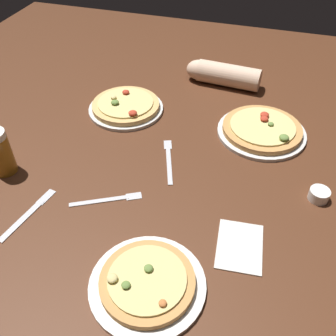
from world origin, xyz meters
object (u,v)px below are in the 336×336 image
pizza_plate_far (262,130)px  pizza_plate_side (126,106)px  pizza_plate_near (147,283)px  fork_spare (169,160)px  fork_left (108,199)px  diner_arm (221,74)px  ramekin_sauce (319,195)px  napkin_folded (240,246)px  knife_right (28,214)px

pizza_plate_far → pizza_plate_side: bearing=-179.9°
pizza_plate_near → fork_spare: pizza_plate_near is taller
pizza_plate_side → fork_left: (0.12, -0.44, -0.01)m
pizza_plate_far → pizza_plate_side: 0.49m
diner_arm → pizza_plate_far: bearing=-55.5°
pizza_plate_far → ramekin_sauce: size_ratio=5.29×
ramekin_sauce → pizza_plate_side: bearing=159.2°
napkin_folded → fork_left: 0.38m
pizza_plate_near → pizza_plate_side: (-0.31, 0.66, 0.00)m
ramekin_sauce → napkin_folded: (-0.18, -0.23, -0.01)m
diner_arm → ramekin_sauce: bearing=-54.8°
pizza_plate_far → diner_arm: diner_arm is taller
napkin_folded → diner_arm: (-0.20, 0.78, 0.04)m
fork_left → ramekin_sauce: bearing=17.6°
pizza_plate_side → diner_arm: 0.42m
pizza_plate_near → napkin_folded: bearing=43.0°
pizza_plate_far → ramekin_sauce: bearing=-54.1°
napkin_folded → fork_spare: (-0.27, 0.26, -0.00)m
fork_left → diner_arm: (0.18, 0.73, 0.04)m
pizza_plate_side → napkin_folded: size_ratio=1.79×
pizza_plate_near → ramekin_sauce: bearing=47.3°
pizza_plate_side → napkin_folded: (0.50, -0.49, -0.01)m
pizza_plate_side → fork_left: bearing=-74.8°
ramekin_sauce → pizza_plate_near: bearing=-132.7°
fork_spare → diner_arm: diner_arm is taller
pizza_plate_far → fork_spare: size_ratio=1.46×
napkin_folded → knife_right: (-0.56, -0.06, -0.00)m
pizza_plate_side → pizza_plate_near: bearing=-64.5°
fork_left → diner_arm: 0.75m
pizza_plate_far → ramekin_sauce: (0.19, -0.26, -0.00)m
pizza_plate_near → fork_left: size_ratio=1.42×
fork_spare → ramekin_sauce: bearing=-4.4°
pizza_plate_side → fork_left: 0.45m
pizza_plate_near → knife_right: pizza_plate_near is taller
pizza_plate_near → pizza_plate_far: bearing=74.7°
pizza_plate_side → napkin_folded: bearing=-44.3°
ramekin_sauce → pizza_plate_far: bearing=125.9°
napkin_folded → fork_spare: bearing=135.3°
diner_arm → pizza_plate_near: bearing=-88.8°
fork_left → knife_right: size_ratio=0.92×
pizza_plate_near → fork_left: 0.30m
pizza_plate_far → fork_spare: pizza_plate_far is taller
pizza_plate_far → diner_arm: size_ratio=0.99×
fork_left → fork_spare: size_ratio=0.92×
pizza_plate_near → diner_arm: 0.95m
diner_arm → pizza_plate_side: bearing=-135.2°
fork_spare → pizza_plate_far: bearing=40.7°
ramekin_sauce → napkin_folded: 0.29m
fork_left → pizza_plate_near: bearing=-48.5°
pizza_plate_near → napkin_folded: 0.25m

